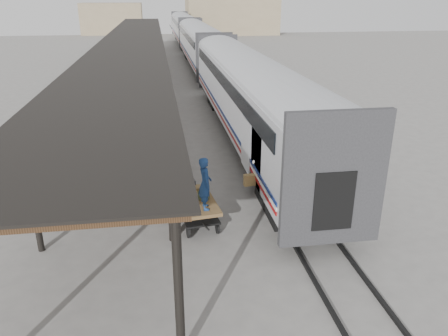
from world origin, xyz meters
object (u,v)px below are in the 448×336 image
luggage_tug (132,108)px  pedestrian (152,93)px  baggage_cart (196,206)px  porter (205,183)px

luggage_tug → pedestrian: size_ratio=0.95×
baggage_cart → porter: porter is taller
baggage_cart → luggage_tug: (-2.86, 15.21, -0.10)m
baggage_cart → porter: (0.25, -0.65, 1.11)m
baggage_cart → pedestrian: pedestrian is taller
baggage_cart → pedestrian: (-1.58, 18.77, 0.11)m
baggage_cart → pedestrian: size_ratio=1.67×
luggage_tug → pedestrian: bearing=62.1°
porter → pedestrian: porter is taller
pedestrian → porter: bearing=106.3°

